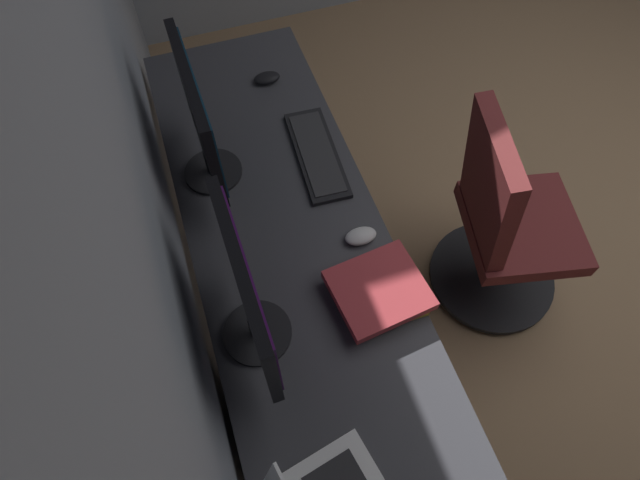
# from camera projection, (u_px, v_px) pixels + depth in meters

# --- Properties ---
(wall_back) EXTENTS (4.94, 0.10, 2.60)m
(wall_back) POSITION_uv_depth(u_px,v_px,m) (111.00, 184.00, 1.07)
(wall_back) COLOR #8C939E
(wall_back) RESTS_ON ground
(desk) EXTENTS (2.35, 0.63, 0.73)m
(desk) POSITION_uv_depth(u_px,v_px,m) (305.00, 290.00, 1.65)
(desk) COLOR #38383D
(desk) RESTS_ON ground
(drawer_pedestal) EXTENTS (0.40, 0.51, 0.69)m
(drawer_pedestal) POSITION_uv_depth(u_px,v_px,m) (328.00, 411.00, 1.76)
(drawer_pedestal) COLOR #38383D
(drawer_pedestal) RESTS_ON ground
(monitor_primary) EXTENTS (0.48, 0.20, 0.45)m
(monitor_primary) POSITION_uv_depth(u_px,v_px,m) (200.00, 120.00, 1.59)
(monitor_primary) COLOR black
(monitor_primary) RESTS_ON desk
(monitor_secondary) EXTENTS (0.47, 0.20, 0.45)m
(monitor_secondary) POSITION_uv_depth(u_px,v_px,m) (248.00, 296.00, 1.28)
(monitor_secondary) COLOR black
(monitor_secondary) RESTS_ON desk
(keyboard_main) EXTENTS (0.43, 0.16, 0.02)m
(keyboard_main) POSITION_uv_depth(u_px,v_px,m) (317.00, 154.00, 1.84)
(keyboard_main) COLOR black
(keyboard_main) RESTS_ON desk
(mouse_main) EXTENTS (0.06, 0.10, 0.03)m
(mouse_main) POSITION_uv_depth(u_px,v_px,m) (267.00, 78.00, 2.03)
(mouse_main) COLOR black
(mouse_main) RESTS_ON desk
(mouse_spare) EXTENTS (0.06, 0.10, 0.03)m
(mouse_spare) POSITION_uv_depth(u_px,v_px,m) (361.00, 236.00, 1.66)
(mouse_spare) COLOR silver
(mouse_spare) RESTS_ON desk
(book_stack_near) EXTENTS (0.27, 0.29, 0.06)m
(book_stack_near) POSITION_uv_depth(u_px,v_px,m) (380.00, 291.00, 1.54)
(book_stack_near) COLOR gold
(book_stack_near) RESTS_ON desk
(office_chair) EXTENTS (0.56, 0.59, 0.97)m
(office_chair) POSITION_uv_depth(u_px,v_px,m) (503.00, 229.00, 2.01)
(office_chair) COLOR maroon
(office_chair) RESTS_ON ground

